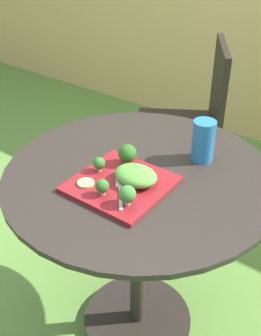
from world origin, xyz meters
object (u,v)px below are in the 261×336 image
object	(u,v)px
drinking_glass	(203,143)
fork	(121,190)
salad_plate	(121,184)
patio_chair	(195,114)

from	to	relation	value
drinking_glass	fork	xyz separation A→B (m)	(-0.10, -0.32, -0.05)
drinking_glass	salad_plate	bearing A→B (deg)	-113.36
salad_plate	drinking_glass	size ratio (longest dim) A/B	1.97
patio_chair	drinking_glass	bearing A→B (deg)	-61.04
drinking_glass	fork	world-z (taller)	drinking_glass
fork	salad_plate	bearing A→B (deg)	125.21
patio_chair	salad_plate	bearing A→B (deg)	-74.46
drinking_glass	fork	size ratio (longest dim) A/B	1.07
salad_plate	drinking_glass	xyz separation A→B (m)	(0.12, 0.28, 0.06)
salad_plate	drinking_glass	bearing A→B (deg)	66.64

